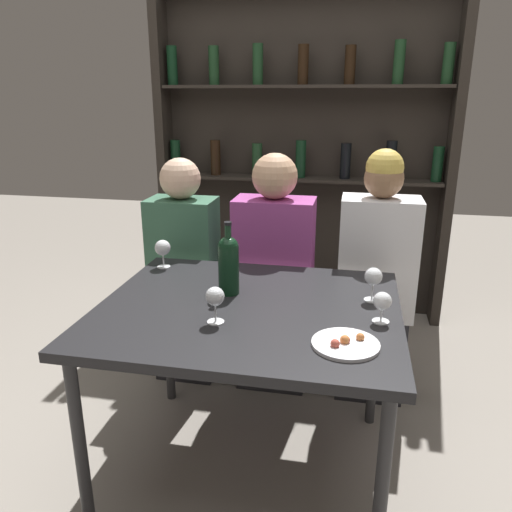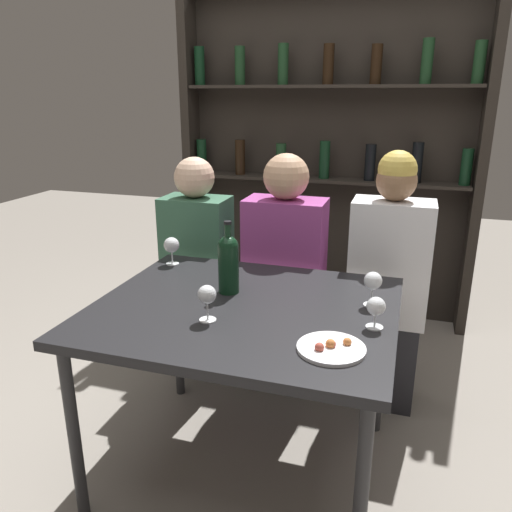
{
  "view_description": "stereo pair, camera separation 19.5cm",
  "coord_description": "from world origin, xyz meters",
  "px_view_note": "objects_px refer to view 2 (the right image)",
  "views": [
    {
      "loc": [
        0.37,
        -1.68,
        1.5
      ],
      "look_at": [
        0.0,
        0.14,
        0.89
      ],
      "focal_mm": 35.0,
      "sensor_mm": 36.0,
      "label": 1
    },
    {
      "loc": [
        0.55,
        -1.63,
        1.5
      ],
      "look_at": [
        0.0,
        0.14,
        0.89
      ],
      "focal_mm": 35.0,
      "sensor_mm": 36.0,
      "label": 2
    }
  ],
  "objects_px": {
    "seated_person_center": "(284,282)",
    "seated_person_right": "(387,289)",
    "wine_glass_1": "(172,246)",
    "wine_glass_0": "(207,296)",
    "wine_bottle": "(228,261)",
    "wine_glass_3": "(376,307)",
    "wine_glass_2": "(373,282)",
    "food_plate_0": "(331,348)",
    "seated_person_left": "(198,275)"
  },
  "relations": [
    {
      "from": "seated_person_right",
      "to": "food_plate_0",
      "type": "bearing_deg",
      "value": -97.86
    },
    {
      "from": "wine_glass_1",
      "to": "seated_person_right",
      "type": "relative_size",
      "value": 0.1
    },
    {
      "from": "wine_glass_2",
      "to": "wine_glass_3",
      "type": "bearing_deg",
      "value": -81.75
    },
    {
      "from": "wine_glass_1",
      "to": "seated_person_left",
      "type": "height_order",
      "value": "seated_person_left"
    },
    {
      "from": "wine_bottle",
      "to": "wine_glass_0",
      "type": "xyz_separation_m",
      "value": [
        0.02,
        -0.27,
        -0.04
      ]
    },
    {
      "from": "wine_bottle",
      "to": "food_plate_0",
      "type": "distance_m",
      "value": 0.6
    },
    {
      "from": "wine_glass_0",
      "to": "seated_person_right",
      "type": "xyz_separation_m",
      "value": [
        0.57,
        0.83,
        -0.23
      ]
    },
    {
      "from": "wine_bottle",
      "to": "seated_person_center",
      "type": "bearing_deg",
      "value": 80.99
    },
    {
      "from": "seated_person_left",
      "to": "seated_person_center",
      "type": "xyz_separation_m",
      "value": [
        0.47,
        -0.0,
        0.01
      ]
    },
    {
      "from": "wine_glass_3",
      "to": "wine_glass_2",
      "type": "bearing_deg",
      "value": 98.25
    },
    {
      "from": "food_plate_0",
      "to": "wine_glass_0",
      "type": "bearing_deg",
      "value": 169.49
    },
    {
      "from": "seated_person_center",
      "to": "wine_glass_2",
      "type": "bearing_deg",
      "value": -48.32
    },
    {
      "from": "wine_glass_1",
      "to": "seated_person_left",
      "type": "distance_m",
      "value": 0.41
    },
    {
      "from": "food_plate_0",
      "to": "seated_person_right",
      "type": "xyz_separation_m",
      "value": [
        0.13,
        0.91,
        -0.14
      ]
    },
    {
      "from": "wine_glass_0",
      "to": "seated_person_right",
      "type": "distance_m",
      "value": 1.03
    },
    {
      "from": "seated_person_center",
      "to": "wine_glass_0",
      "type": "bearing_deg",
      "value": -94.69
    },
    {
      "from": "wine_bottle",
      "to": "wine_glass_1",
      "type": "bearing_deg",
      "value": 146.84
    },
    {
      "from": "wine_bottle",
      "to": "wine_glass_0",
      "type": "relative_size",
      "value": 2.22
    },
    {
      "from": "wine_glass_3",
      "to": "seated_person_right",
      "type": "bearing_deg",
      "value": 89.14
    },
    {
      "from": "wine_glass_0",
      "to": "wine_glass_1",
      "type": "height_order",
      "value": "wine_glass_0"
    },
    {
      "from": "wine_glass_0",
      "to": "food_plate_0",
      "type": "distance_m",
      "value": 0.46
    },
    {
      "from": "wine_glass_3",
      "to": "wine_glass_1",
      "type": "bearing_deg",
      "value": 157.53
    },
    {
      "from": "seated_person_center",
      "to": "seated_person_right",
      "type": "relative_size",
      "value": 0.98
    },
    {
      "from": "wine_bottle",
      "to": "seated_person_left",
      "type": "relative_size",
      "value": 0.24
    },
    {
      "from": "wine_glass_0",
      "to": "food_plate_0",
      "type": "bearing_deg",
      "value": -10.51
    },
    {
      "from": "wine_glass_2",
      "to": "seated_person_right",
      "type": "xyz_separation_m",
      "value": [
        0.04,
        0.52,
        -0.23
      ]
    },
    {
      "from": "wine_glass_2",
      "to": "food_plate_0",
      "type": "height_order",
      "value": "wine_glass_2"
    },
    {
      "from": "wine_bottle",
      "to": "wine_glass_2",
      "type": "bearing_deg",
      "value": 3.54
    },
    {
      "from": "seated_person_center",
      "to": "seated_person_right",
      "type": "bearing_deg",
      "value": 0.0
    },
    {
      "from": "wine_glass_0",
      "to": "seated_person_right",
      "type": "height_order",
      "value": "seated_person_right"
    },
    {
      "from": "seated_person_left",
      "to": "wine_bottle",
      "type": "bearing_deg",
      "value": -55.35
    },
    {
      "from": "wine_glass_0",
      "to": "wine_glass_2",
      "type": "bearing_deg",
      "value": 29.57
    },
    {
      "from": "wine_glass_2",
      "to": "seated_person_left",
      "type": "distance_m",
      "value": 1.11
    },
    {
      "from": "wine_glass_3",
      "to": "seated_person_center",
      "type": "relative_size",
      "value": 0.09
    },
    {
      "from": "wine_bottle",
      "to": "seated_person_left",
      "type": "height_order",
      "value": "seated_person_left"
    },
    {
      "from": "wine_bottle",
      "to": "food_plate_0",
      "type": "bearing_deg",
      "value": -36.98
    },
    {
      "from": "food_plate_0",
      "to": "seated_person_left",
      "type": "distance_m",
      "value": 1.26
    },
    {
      "from": "wine_bottle",
      "to": "wine_glass_2",
      "type": "relative_size",
      "value": 2.2
    },
    {
      "from": "seated_person_left",
      "to": "seated_person_center",
      "type": "distance_m",
      "value": 0.48
    },
    {
      "from": "food_plate_0",
      "to": "seated_person_right",
      "type": "height_order",
      "value": "seated_person_right"
    },
    {
      "from": "wine_glass_1",
      "to": "wine_glass_2",
      "type": "xyz_separation_m",
      "value": [
        0.93,
        -0.21,
        0.0
      ]
    },
    {
      "from": "wine_glass_0",
      "to": "wine_glass_3",
      "type": "xyz_separation_m",
      "value": [
        0.56,
        0.12,
        -0.02
      ]
    },
    {
      "from": "wine_glass_1",
      "to": "seated_person_right",
      "type": "height_order",
      "value": "seated_person_right"
    },
    {
      "from": "wine_bottle",
      "to": "seated_person_right",
      "type": "distance_m",
      "value": 0.86
    },
    {
      "from": "wine_glass_1",
      "to": "food_plate_0",
      "type": "relative_size",
      "value": 0.6
    },
    {
      "from": "seated_person_center",
      "to": "seated_person_right",
      "type": "height_order",
      "value": "seated_person_right"
    },
    {
      "from": "wine_glass_2",
      "to": "seated_person_center",
      "type": "xyz_separation_m",
      "value": [
        -0.47,
        0.52,
        -0.25
      ]
    },
    {
      "from": "wine_bottle",
      "to": "seated_person_left",
      "type": "xyz_separation_m",
      "value": [
        -0.39,
        0.56,
        -0.3
      ]
    },
    {
      "from": "wine_glass_2",
      "to": "seated_person_right",
      "type": "bearing_deg",
      "value": 85.88
    },
    {
      "from": "wine_glass_3",
      "to": "seated_person_left",
      "type": "distance_m",
      "value": 1.23
    }
  ]
}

